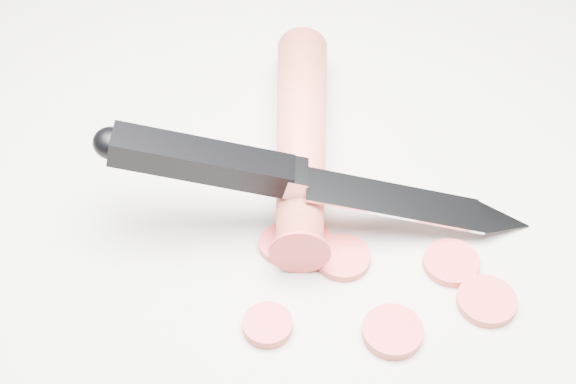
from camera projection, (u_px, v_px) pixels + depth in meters
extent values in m
plane|color=beige|center=(339.00, 196.00, 0.58)|extent=(2.40, 2.40, 0.00)
cylinder|color=#E95542|center=(301.00, 137.00, 0.59)|extent=(0.08, 0.22, 0.04)
cylinder|color=#E0393A|center=(268.00, 325.00, 0.50)|extent=(0.03, 0.03, 0.01)
cylinder|color=#E0393A|center=(343.00, 258.00, 0.54)|extent=(0.04, 0.04, 0.01)
cylinder|color=#E0393A|center=(309.00, 241.00, 0.55)|extent=(0.03, 0.03, 0.01)
cylinder|color=#E0393A|center=(487.00, 301.00, 0.51)|extent=(0.04, 0.04, 0.01)
cylinder|color=#E0393A|center=(451.00, 263.00, 0.53)|extent=(0.04, 0.04, 0.01)
cylinder|color=#E0393A|center=(282.00, 244.00, 0.55)|extent=(0.03, 0.03, 0.01)
cylinder|color=#E0393A|center=(393.00, 332.00, 0.50)|extent=(0.04, 0.04, 0.01)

